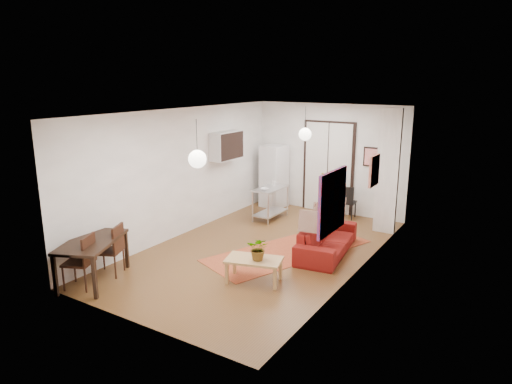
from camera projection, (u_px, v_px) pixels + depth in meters
The scene contains 27 objects.
floor at pixel (261, 250), 9.64m from camera, with size 7.00×7.00×0.00m, color brown.
ceiling at pixel (261, 111), 8.94m from camera, with size 4.20×7.00×0.02m, color silver.
wall_back at pixel (329, 159), 12.17m from camera, with size 4.20×0.02×2.90m, color white.
wall_front at pixel (131, 231), 6.41m from camera, with size 4.20×0.02×2.90m, color white.
wall_left at pixel (182, 173), 10.37m from camera, with size 0.02×7.00×2.90m, color white.
wall_right at pixel (360, 197), 8.21m from camera, with size 0.02×7.00×2.90m, color white.
double_doors at pixel (328, 168), 12.19m from camera, with size 1.44×0.06×2.50m, color silver.
stub_partition at pixel (388, 172), 10.44m from camera, with size 0.50×0.10×2.90m, color white.
wall_cabinet at pixel (227, 145), 11.40m from camera, with size 0.35×1.00×0.70m, color silver.
painting_popart at pixel (332, 202), 7.15m from camera, with size 0.05×1.00×1.00m, color red.
painting_abstract at pixel (374, 171), 8.80m from camera, with size 0.05×0.50×0.60m, color beige.
poster_back at pixel (371, 157), 11.52m from camera, with size 0.40×0.03×0.50m, color red.
print_left at pixel (233, 141), 11.88m from camera, with size 0.03×0.44×0.54m, color #9D6641.
pendant_back at pixel (305, 134), 10.74m from camera, with size 0.30×0.30×0.80m.
pendant_front at pixel (197, 159), 7.45m from camera, with size 0.30×0.30×0.80m.
kilim_rug at pixel (289, 250), 9.61m from camera, with size 1.37×3.64×0.01m, color #B55B2D.
sofa at pixel (327, 239), 9.43m from camera, with size 2.07×0.81×0.61m, color maroon.
coffee_table at pixel (254, 262), 8.07m from camera, with size 1.09×0.80×0.44m.
potted_plant at pixel (259, 249), 7.95m from camera, with size 0.33×0.38×0.42m, color #335D2A.
kitchen_counter at pixel (270, 199), 11.70m from camera, with size 0.55×1.08×0.82m.
bowl at pixel (265, 189), 11.37m from camera, with size 0.19×0.19×0.05m, color silver.
soap_bottle at pixel (274, 182), 11.83m from camera, with size 0.08×0.08×0.17m, color teal.
fridge at pixel (274, 176), 12.76m from camera, with size 0.61×0.61×1.73m, color white.
dining_table at pixel (92, 245), 8.02m from camera, with size 1.30×1.59×0.77m.
dining_chair_near at pixel (112, 244), 8.42m from camera, with size 0.60×0.71×0.95m.
dining_chair_far at pixel (83, 256), 7.89m from camera, with size 0.60×0.71×0.95m.
black_side_chair at pixel (349, 198), 11.81m from camera, with size 0.43×0.43×0.87m.
Camera 1 is at (4.71, -7.73, 3.53)m, focal length 32.00 mm.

